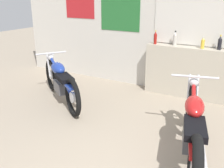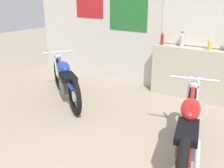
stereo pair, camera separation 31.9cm
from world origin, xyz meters
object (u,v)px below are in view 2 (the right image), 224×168
object	(u,v)px
bottle_leftmost	(162,39)
motorcycle_blue	(66,80)
bottle_center	(210,45)
bottle_left_center	(182,40)
motorcycle_red	(188,132)

from	to	relation	value
bottle_leftmost	motorcycle_blue	size ratio (longest dim) A/B	0.15
bottle_center	motorcycle_blue	world-z (taller)	bottle_center
bottle_left_center	motorcycle_blue	distance (m)	2.44
bottle_leftmost	bottle_left_center	distance (m)	0.40
bottle_center	motorcycle_red	size ratio (longest dim) A/B	0.10
bottle_left_center	motorcycle_blue	bearing A→B (deg)	-139.04
bottle_leftmost	bottle_center	world-z (taller)	bottle_leftmost
bottle_leftmost	bottle_center	bearing A→B (deg)	0.57
bottle_center	motorcycle_blue	xyz separation A→B (m)	(-2.31, -1.48, -0.72)
bottle_leftmost	bottle_left_center	bearing A→B (deg)	8.13
bottle_leftmost	motorcycle_blue	world-z (taller)	bottle_leftmost
bottle_leftmost	motorcycle_blue	bearing A→B (deg)	-132.79
motorcycle_blue	bottle_center	bearing A→B (deg)	32.53
bottle_leftmost	motorcycle_blue	xyz separation A→B (m)	(-1.36, -1.47, -0.74)
bottle_center	bottle_leftmost	bearing A→B (deg)	-179.43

